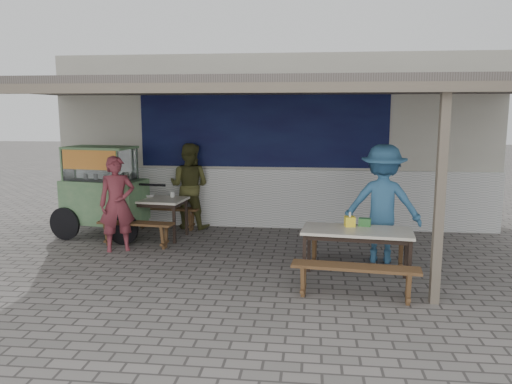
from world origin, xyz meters
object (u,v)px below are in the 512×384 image
object	(u,v)px
vendor_cart	(103,188)
patron_right_table	(383,204)
condiment_jar	(172,194)
table_left	(152,203)
bench_left_street	(136,228)
condiment_bowl	(150,196)
bench_right_wall	(357,245)
bench_right_street	(355,274)
donation_box	(365,222)
table_right	(357,235)
bench_left_wall	(166,213)
patron_wall_side	(189,186)
tissue_box	(350,221)
patron_street_side	(117,204)

from	to	relation	value
vendor_cart	patron_right_table	distance (m)	5.11
vendor_cart	condiment_jar	bearing A→B (deg)	21.65
table_left	vendor_cart	xyz separation A→B (m)	(-0.91, -0.07, 0.27)
bench_left_street	condiment_bowl	bearing A→B (deg)	97.11
table_left	bench_right_wall	bearing A→B (deg)	-14.30
bench_right_street	condiment_bowl	size ratio (longest dim) A/B	7.32
table_left	bench_left_street	xyz separation A→B (m)	(-0.07, -0.68, -0.34)
bench_right_wall	condiment_jar	bearing A→B (deg)	160.74
donation_box	vendor_cart	bearing A→B (deg)	159.03
table_left	table_right	world-z (taller)	same
table_right	bench_left_wall	bearing A→B (deg)	148.02
bench_right_wall	patron_wall_side	xyz separation A→B (m)	(-3.18, 2.24, 0.53)
donation_box	condiment_jar	xyz separation A→B (m)	(-3.40, 2.06, -0.01)
patron_wall_side	condiment_jar	xyz separation A→B (m)	(-0.17, -0.66, -0.07)
bench_right_wall	vendor_cart	size ratio (longest dim) A/B	0.73
patron_right_table	patron_wall_side	bearing A→B (deg)	-19.17
table_left	tissue_box	xyz separation A→B (m)	(3.54, -1.88, 0.15)
table_left	donation_box	xyz separation A→B (m)	(3.75, -1.85, 0.14)
bench_left_street	condiment_jar	distance (m)	1.09
patron_wall_side	patron_street_side	bearing A→B (deg)	75.12
bench_left_street	donation_box	xyz separation A→B (m)	(3.82, -1.17, 0.47)
bench_left_wall	bench_right_street	bearing A→B (deg)	-38.89
bench_right_street	patron_wall_side	xyz separation A→B (m)	(-3.03, 3.66, 0.53)
donation_box	condiment_jar	bearing A→B (deg)	148.88
table_left	patron_right_table	size ratio (longest dim) A/B	0.71
bench_left_wall	bench_right_wall	xyz separation A→B (m)	(3.62, -2.06, 0.01)
table_left	bench_left_street	world-z (taller)	table_left
table_left	tissue_box	world-z (taller)	tissue_box
vendor_cart	condiment_jar	world-z (taller)	vendor_cart
table_left	bench_left_street	distance (m)	0.77
condiment_jar	condiment_bowl	world-z (taller)	condiment_jar
bench_right_wall	patron_right_table	size ratio (longest dim) A/B	0.87
tissue_box	condiment_jar	world-z (taller)	tissue_box
bench_right_street	patron_right_table	bearing A→B (deg)	78.28
table_left	bench_right_wall	world-z (taller)	table_left
bench_left_wall	patron_wall_side	size ratio (longest dim) A/B	0.80
bench_left_street	condiment_bowl	size ratio (longest dim) A/B	6.21
patron_right_table	condiment_bowl	xyz separation A→B (m)	(-4.19, 1.21, -0.16)
patron_wall_side	patron_right_table	distance (m)	4.07
bench_left_wall	condiment_jar	size ratio (longest dim) A/B	13.89
vendor_cart	bench_right_wall	bearing A→B (deg)	-6.28
bench_right_street	donation_box	world-z (taller)	donation_box
bench_left_street	bench_left_wall	size ratio (longest dim) A/B	1.00
bench_right_wall	patron_street_side	world-z (taller)	patron_street_side
patron_street_side	donation_box	world-z (taller)	patron_street_side
bench_left_street	donation_box	world-z (taller)	donation_box
table_right	vendor_cart	bearing A→B (deg)	161.96
bench_left_wall	tissue_box	xyz separation A→B (m)	(3.46, -2.57, 0.49)
bench_left_street	patron_street_side	bearing A→B (deg)	-125.66
bench_left_street	tissue_box	distance (m)	3.83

